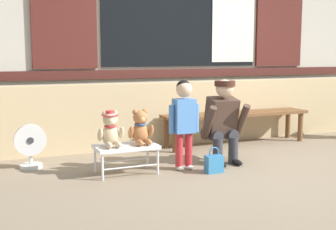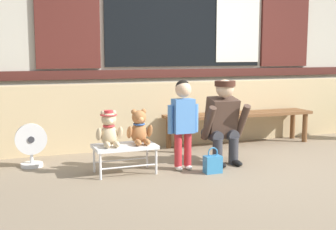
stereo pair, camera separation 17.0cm
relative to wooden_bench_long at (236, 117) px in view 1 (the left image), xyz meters
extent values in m
plane|color=#84725B|center=(-0.46, -1.06, -0.37)|extent=(60.00, 60.00, 0.00)
cube|color=tan|center=(-0.46, 0.37, 0.05)|extent=(6.38, 0.25, 0.85)
cube|color=#B7B2A3|center=(-0.46, 0.89, 1.28)|extent=(6.51, 0.20, 3.31)
cube|color=#471E19|center=(-0.46, 0.77, 0.58)|extent=(5.99, 0.04, 0.12)
cube|color=black|center=(-0.46, 0.78, 1.38)|extent=(2.40, 0.03, 1.40)
cube|color=silver|center=(0.38, 0.76, 1.38)|extent=(0.72, 0.02, 1.29)
cube|color=#4C1E19|center=(-2.14, 0.77, 1.38)|extent=(0.84, 0.05, 1.43)
cube|color=#4C1E19|center=(1.22, 0.77, 1.38)|extent=(0.84, 0.05, 1.43)
cube|color=brown|center=(0.00, -0.14, 0.05)|extent=(2.10, 0.11, 0.04)
cube|color=brown|center=(0.00, 0.00, 0.05)|extent=(2.10, 0.11, 0.04)
cube|color=brown|center=(0.00, 0.14, 0.05)|extent=(2.10, 0.11, 0.04)
cylinder|color=brown|center=(-0.97, -0.14, -0.17)|extent=(0.07, 0.07, 0.40)
cylinder|color=brown|center=(-0.97, 0.14, -0.17)|extent=(0.07, 0.07, 0.40)
cylinder|color=brown|center=(0.97, -0.14, -0.17)|extent=(0.07, 0.07, 0.40)
cylinder|color=brown|center=(0.97, 0.14, -0.17)|extent=(0.07, 0.07, 0.40)
cube|color=silver|center=(-1.84, -0.86, -0.09)|extent=(0.64, 0.36, 0.04)
cylinder|color=silver|center=(-2.13, -1.01, -0.24)|extent=(0.02, 0.02, 0.26)
cylinder|color=silver|center=(-2.13, -0.71, -0.24)|extent=(0.02, 0.02, 0.26)
cylinder|color=silver|center=(-1.55, -1.01, -0.24)|extent=(0.02, 0.02, 0.26)
cylinder|color=silver|center=(-1.55, -0.71, -0.24)|extent=(0.02, 0.02, 0.26)
cylinder|color=silver|center=(-1.84, -1.01, -0.27)|extent=(0.58, 0.02, 0.02)
cylinder|color=silver|center=(-1.84, -0.71, -0.27)|extent=(0.58, 0.02, 0.02)
ellipsoid|color=#CCB289|center=(-2.00, -0.84, 0.04)|extent=(0.17, 0.14, 0.22)
sphere|color=#CCB289|center=(-2.00, -0.85, 0.20)|extent=(0.15, 0.15, 0.15)
sphere|color=#FFEEBB|center=(-2.00, -0.90, 0.19)|extent=(0.06, 0.06, 0.06)
sphere|color=#CCB289|center=(-2.05, -0.84, 0.26)|extent=(0.06, 0.06, 0.06)
ellipsoid|color=#CCB289|center=(-2.11, -0.87, 0.06)|extent=(0.06, 0.11, 0.16)
ellipsoid|color=#CCB289|center=(-2.05, -0.96, -0.04)|extent=(0.06, 0.15, 0.06)
sphere|color=#CCB289|center=(-1.95, -0.84, 0.26)|extent=(0.06, 0.06, 0.06)
ellipsoid|color=#CCB289|center=(-1.89, -0.87, 0.06)|extent=(0.06, 0.11, 0.16)
ellipsoid|color=#CCB289|center=(-1.95, -0.96, -0.04)|extent=(0.06, 0.15, 0.06)
torus|color=red|center=(-2.00, -0.85, 0.13)|extent=(0.13, 0.13, 0.02)
cylinder|color=red|center=(-2.00, -0.85, 0.24)|extent=(0.17, 0.17, 0.01)
cylinder|color=red|center=(-2.00, -0.85, 0.27)|extent=(0.10, 0.10, 0.04)
ellipsoid|color=#A86B3D|center=(-1.68, -0.84, 0.04)|extent=(0.17, 0.14, 0.22)
sphere|color=#A86B3D|center=(-1.68, -0.85, 0.20)|extent=(0.15, 0.15, 0.15)
sphere|color=#E1955B|center=(-1.68, -0.90, 0.19)|extent=(0.06, 0.06, 0.06)
sphere|color=#A86B3D|center=(-1.73, -0.84, 0.26)|extent=(0.06, 0.06, 0.06)
ellipsoid|color=#A86B3D|center=(-1.79, -0.87, 0.06)|extent=(0.06, 0.11, 0.16)
ellipsoid|color=#A86B3D|center=(-1.73, -0.96, -0.04)|extent=(0.06, 0.15, 0.06)
sphere|color=#A86B3D|center=(-1.63, -0.84, 0.26)|extent=(0.06, 0.06, 0.06)
ellipsoid|color=#A86B3D|center=(-1.57, -0.87, 0.06)|extent=(0.06, 0.11, 0.16)
ellipsoid|color=#A86B3D|center=(-1.63, -0.96, -0.04)|extent=(0.06, 0.15, 0.06)
torus|color=#335699|center=(-1.68, -0.85, 0.13)|extent=(0.13, 0.13, 0.02)
cylinder|color=#B7282D|center=(-1.28, -0.94, -0.15)|extent=(0.08, 0.08, 0.36)
ellipsoid|color=silver|center=(-1.28, -0.96, -0.35)|extent=(0.07, 0.12, 0.05)
cylinder|color=#B7282D|center=(-1.17, -0.94, -0.15)|extent=(0.08, 0.08, 0.36)
ellipsoid|color=silver|center=(-1.17, -0.96, -0.35)|extent=(0.07, 0.12, 0.05)
cube|color=#4C84CC|center=(-1.22, -0.94, 0.21)|extent=(0.22, 0.15, 0.36)
cylinder|color=#4C84CC|center=(-1.37, -0.94, 0.18)|extent=(0.06, 0.06, 0.30)
cylinder|color=#4C84CC|center=(-1.08, -0.94, 0.18)|extent=(0.06, 0.06, 0.30)
sphere|color=#DBB28E|center=(-1.22, -0.94, 0.49)|extent=(0.17, 0.17, 0.17)
sphere|color=black|center=(-1.22, -0.93, 0.51)|extent=(0.16, 0.16, 0.16)
cylinder|color=#333338|center=(-0.79, -0.91, -0.22)|extent=(0.11, 0.11, 0.30)
cylinder|color=#333338|center=(-0.79, -0.77, -0.05)|extent=(0.13, 0.32, 0.13)
ellipsoid|color=black|center=(-0.79, -0.99, -0.34)|extent=(0.09, 0.20, 0.06)
cylinder|color=#333338|center=(-0.59, -0.91, -0.22)|extent=(0.11, 0.11, 0.30)
cylinder|color=#333338|center=(-0.59, -0.77, -0.05)|extent=(0.13, 0.32, 0.13)
ellipsoid|color=black|center=(-0.59, -0.99, -0.34)|extent=(0.09, 0.20, 0.06)
cube|color=#473328|center=(-0.69, -0.80, 0.15)|extent=(0.32, 0.30, 0.47)
cylinder|color=#473328|center=(-0.90, -0.90, 0.11)|extent=(0.08, 0.28, 0.40)
cylinder|color=#473328|center=(-0.48, -0.90, 0.11)|extent=(0.08, 0.28, 0.40)
sphere|color=#DBB28E|center=(-0.69, -0.87, 0.48)|extent=(0.20, 0.20, 0.20)
cylinder|color=#422319|center=(-0.69, -0.87, 0.53)|extent=(0.23, 0.23, 0.06)
cube|color=brown|center=(-0.50, -0.71, 0.01)|extent=(0.10, 0.22, 0.16)
cube|color=teal|center=(-0.98, -1.17, -0.28)|extent=(0.18, 0.11, 0.18)
torus|color=teal|center=(-0.98, -1.17, -0.16)|extent=(0.11, 0.01, 0.11)
cylinder|color=silver|center=(-2.72, -0.23, -0.35)|extent=(0.24, 0.24, 0.04)
cylinder|color=silver|center=(-2.72, -0.23, -0.28)|extent=(0.04, 0.04, 0.10)
cylinder|color=silver|center=(-2.72, -0.25, -0.06)|extent=(0.34, 0.06, 0.34)
cylinder|color=#333338|center=(-2.72, -0.25, -0.06)|extent=(0.07, 0.08, 0.07)
camera|label=1|loc=(-3.18, -5.16, 0.86)|focal=47.71mm
camera|label=2|loc=(-3.02, -5.23, 0.86)|focal=47.71mm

